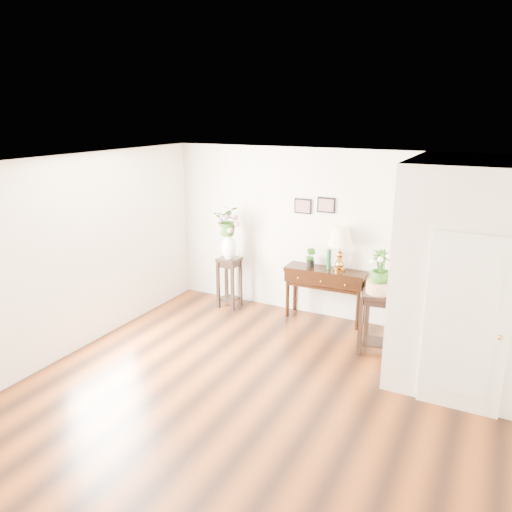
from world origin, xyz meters
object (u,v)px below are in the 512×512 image
Objects in this scene: console_table at (325,294)px; table_lamp at (340,250)px; plant_stand_b at (377,323)px; plant_stand_a at (229,282)px.

table_lamp is at bearing -1.81° from console_table.
table_lamp is (0.22, 0.00, 0.79)m from console_table.
plant_stand_b reaches higher than console_table.
table_lamp is 0.79× the size of plant_stand_b.
console_table is 0.82m from table_lamp.
plant_stand_b reaches higher than plant_stand_a.
plant_stand_a is (-1.92, -0.21, -0.79)m from table_lamp.
plant_stand_b is at bearing -44.09° from table_lamp.
console_table is 1.84× the size of table_lamp.
table_lamp is 1.40m from plant_stand_b.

